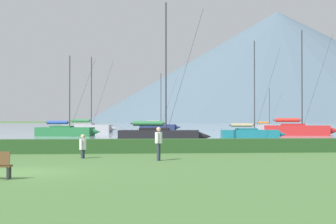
{
  "coord_description": "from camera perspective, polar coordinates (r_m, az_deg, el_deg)",
  "views": [
    {
      "loc": [
        4.11,
        -19.72,
        2.02
      ],
      "look_at": [
        9.77,
        46.45,
        2.99
      ],
      "focal_mm": 54.37,
      "sensor_mm": 36.0,
      "label": 1
    }
  ],
  "objects": [
    {
      "name": "sailboat_slip_4",
      "position": [
        96.74,
        -1.08,
        -1.64
      ],
      "size": [
        7.95,
        3.81,
        10.82
      ],
      "rotation": [
        0.0,
        0.0,
        -0.23
      ],
      "color": "navy",
      "rests_on": "harbor_water"
    },
    {
      "name": "sailboat_slip_1",
      "position": [
        104.75,
        11.09,
        -1.62
      ],
      "size": [
        6.69,
        2.52,
        8.3
      ],
      "rotation": [
        0.0,
        0.0,
        -0.1
      ],
      "color": "#9E9EA3",
      "rests_on": "harbor_water"
    },
    {
      "name": "ground_plane",
      "position": [
        20.25,
        -16.68,
        -6.53
      ],
      "size": [
        1000.0,
        1000.0,
        0.0
      ],
      "primitive_type": "plane",
      "color": "#477038"
    },
    {
      "name": "harbor_water",
      "position": [
        156.79,
        -6.39,
        -1.56
      ],
      "size": [
        320.0,
        246.0,
        0.0
      ],
      "primitive_type": "cube",
      "color": "#8499A8",
      "rests_on": "ground_plane"
    },
    {
      "name": "sailboat_slip_5",
      "position": [
        62.45,
        -11.39,
        -2.07
      ],
      "size": [
        8.0,
        3.79,
        9.72
      ],
      "rotation": [
        0.0,
        0.0,
        -0.23
      ],
      "color": "#236B38",
      "rests_on": "harbor_water"
    },
    {
      "name": "sailboat_slip_6",
      "position": [
        53.48,
        9.25,
        -2.37
      ],
      "size": [
        6.85,
        2.43,
        10.21
      ],
      "rotation": [
        0.0,
        0.0,
        -0.07
      ],
      "color": "#19707A",
      "rests_on": "harbor_water"
    },
    {
      "name": "hedge_line",
      "position": [
        31.04,
        -12.52,
        -3.78
      ],
      "size": [
        80.0,
        1.2,
        0.84
      ],
      "primitive_type": "cube",
      "color": "#284C23",
      "rests_on": "ground_plane"
    },
    {
      "name": "sailboat_slip_8",
      "position": [
        66.19,
        14.32,
        -1.88
      ],
      "size": [
        9.38,
        4.94,
        13.3
      ],
      "rotation": [
        0.0,
        0.0,
        -0.3
      ],
      "color": "red",
      "rests_on": "harbor_water"
    },
    {
      "name": "distant_hill_central_peak",
      "position": [
        374.79,
        12.16,
        4.98
      ],
      "size": [
        274.46,
        274.46,
        79.66
      ],
      "primitive_type": "cone",
      "color": "#4C6070",
      "rests_on": "ground_plane"
    },
    {
      "name": "sailboat_slip_9",
      "position": [
        80.2,
        -8.96,
        -1.75
      ],
      "size": [
        8.82,
        4.03,
        11.79
      ],
      "rotation": [
        0.0,
        0.0,
        -0.21
      ],
      "color": "#9E9EA3",
      "rests_on": "harbor_water"
    },
    {
      "name": "person_seated_viewer",
      "position": [
        26.8,
        -9.53,
        -3.68
      ],
      "size": [
        0.36,
        0.55,
        1.25
      ],
      "rotation": [
        0.0,
        0.0,
        -0.26
      ],
      "color": "#2D3347",
      "rests_on": "ground_plane"
    },
    {
      "name": "person_standing_walker",
      "position": [
        24.95,
        -1.06,
        -3.24
      ],
      "size": [
        0.36,
        0.55,
        1.65
      ],
      "rotation": [
        0.0,
        0.0,
        -0.3
      ],
      "color": "#2D3347",
      "rests_on": "ground_plane"
    },
    {
      "name": "sailboat_slip_3",
      "position": [
        44.11,
        -0.86,
        -2.57
      ],
      "size": [
        8.12,
        3.34,
        12.21
      ],
      "rotation": [
        0.0,
        0.0,
        -0.15
      ],
      "color": "black",
      "rests_on": "harbor_water"
    }
  ]
}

